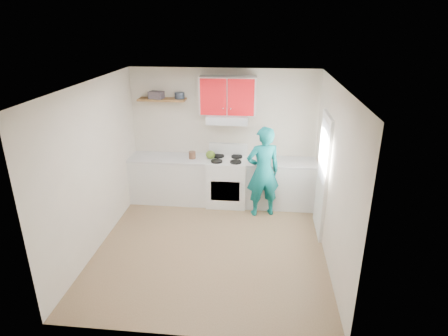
# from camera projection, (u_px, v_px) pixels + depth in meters

# --- Properties ---
(floor) EXTENTS (3.80, 3.80, 0.00)m
(floor) POSITION_uv_depth(u_px,v_px,m) (211.00, 246.00, 6.17)
(floor) COLOR brown
(floor) RESTS_ON ground
(ceiling) EXTENTS (3.60, 3.80, 0.04)m
(ceiling) POSITION_uv_depth(u_px,v_px,m) (209.00, 84.00, 5.21)
(ceiling) COLOR white
(ceiling) RESTS_ON floor
(back_wall) EXTENTS (3.60, 0.04, 2.60)m
(back_wall) POSITION_uv_depth(u_px,v_px,m) (224.00, 136.00, 7.45)
(back_wall) COLOR beige
(back_wall) RESTS_ON floor
(front_wall) EXTENTS (3.60, 0.04, 2.60)m
(front_wall) POSITION_uv_depth(u_px,v_px,m) (185.00, 240.00, 3.93)
(front_wall) COLOR beige
(front_wall) RESTS_ON floor
(left_wall) EXTENTS (0.04, 3.80, 2.60)m
(left_wall) POSITION_uv_depth(u_px,v_px,m) (95.00, 167.00, 5.86)
(left_wall) COLOR beige
(left_wall) RESTS_ON floor
(right_wall) EXTENTS (0.04, 3.80, 2.60)m
(right_wall) POSITION_uv_depth(u_px,v_px,m) (333.00, 176.00, 5.52)
(right_wall) COLOR beige
(right_wall) RESTS_ON floor
(door) EXTENTS (0.05, 0.85, 2.05)m
(door) POSITION_uv_depth(u_px,v_px,m) (323.00, 175.00, 6.27)
(door) COLOR white
(door) RESTS_ON floor
(door_glass) EXTENTS (0.01, 0.55, 0.95)m
(door_glass) POSITION_uv_depth(u_px,v_px,m) (323.00, 151.00, 6.12)
(door_glass) COLOR white
(door_glass) RESTS_ON door
(counter_left) EXTENTS (1.52, 0.60, 0.90)m
(counter_left) POSITION_uv_depth(u_px,v_px,m) (170.00, 179.00, 7.58)
(counter_left) COLOR silver
(counter_left) RESTS_ON floor
(counter_right) EXTENTS (1.32, 0.60, 0.90)m
(counter_right) POSITION_uv_depth(u_px,v_px,m) (280.00, 184.00, 7.37)
(counter_right) COLOR silver
(counter_right) RESTS_ON floor
(stove) EXTENTS (0.76, 0.65, 0.92)m
(stove) POSITION_uv_depth(u_px,v_px,m) (227.00, 182.00, 7.45)
(stove) COLOR white
(stove) RESTS_ON floor
(range_hood) EXTENTS (0.76, 0.44, 0.15)m
(range_hood) POSITION_uv_depth(u_px,v_px,m) (228.00, 119.00, 7.09)
(range_hood) COLOR silver
(range_hood) RESTS_ON back_wall
(upper_cabinets) EXTENTS (1.02, 0.33, 0.70)m
(upper_cabinets) POSITION_uv_depth(u_px,v_px,m) (228.00, 96.00, 6.99)
(upper_cabinets) COLOR red
(upper_cabinets) RESTS_ON back_wall
(shelf) EXTENTS (0.90, 0.30, 0.04)m
(shelf) POSITION_uv_depth(u_px,v_px,m) (162.00, 99.00, 7.16)
(shelf) COLOR brown
(shelf) RESTS_ON back_wall
(books) EXTENTS (0.30, 0.24, 0.14)m
(books) POSITION_uv_depth(u_px,v_px,m) (156.00, 95.00, 7.12)
(books) COLOR #423A42
(books) RESTS_ON shelf
(tin) EXTENTS (0.19, 0.19, 0.11)m
(tin) POSITION_uv_depth(u_px,v_px,m) (180.00, 96.00, 7.13)
(tin) COLOR #333D4C
(tin) RESTS_ON shelf
(kettle) EXTENTS (0.23, 0.23, 0.16)m
(kettle) POSITION_uv_depth(u_px,v_px,m) (210.00, 155.00, 7.31)
(kettle) COLOR #557520
(kettle) RESTS_ON stove
(crock) EXTENTS (0.17, 0.17, 0.16)m
(crock) POSITION_uv_depth(u_px,v_px,m) (192.00, 156.00, 7.32)
(crock) COLOR #4E3122
(crock) RESTS_ON counter_left
(cutting_board) EXTENTS (0.34, 0.27, 0.02)m
(cutting_board) POSITION_uv_depth(u_px,v_px,m) (277.00, 161.00, 7.22)
(cutting_board) COLOR olive
(cutting_board) RESTS_ON counter_right
(silicone_mat) EXTENTS (0.32, 0.28, 0.01)m
(silicone_mat) POSITION_uv_depth(u_px,v_px,m) (307.00, 163.00, 7.18)
(silicone_mat) COLOR red
(silicone_mat) RESTS_ON counter_right
(person) EXTENTS (0.71, 0.56, 1.70)m
(person) POSITION_uv_depth(u_px,v_px,m) (263.00, 172.00, 6.88)
(person) COLOR #0B6768
(person) RESTS_ON floor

